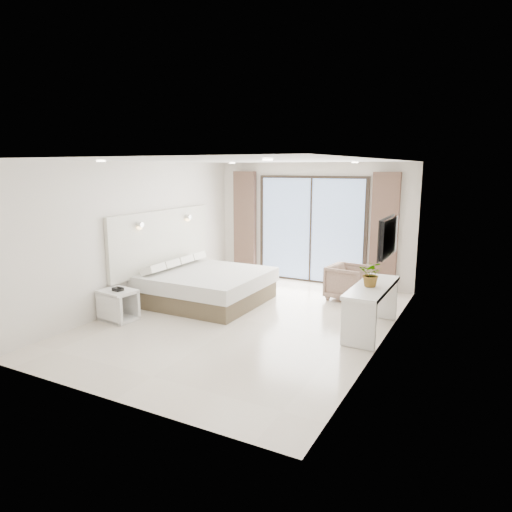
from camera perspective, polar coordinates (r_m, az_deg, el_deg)
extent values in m
plane|color=beige|center=(7.93, -1.32, -8.05)|extent=(6.20, 6.20, 0.00)
cube|color=silver|center=(10.39, 6.99, 4.09)|extent=(4.60, 0.02, 2.70)
cube|color=silver|center=(5.17, -18.33, -3.47)|extent=(4.60, 0.02, 2.70)
cube|color=silver|center=(8.93, -14.39, 2.69)|extent=(0.02, 6.20, 2.70)
cube|color=silver|center=(6.80, 15.84, 0.07)|extent=(0.02, 6.20, 2.70)
cube|color=white|center=(7.49, -1.41, 11.85)|extent=(4.60, 6.20, 0.02)
cube|color=beige|center=(9.39, -11.59, 1.97)|extent=(0.08, 3.00, 1.20)
cube|color=black|center=(7.20, 16.27, 2.26)|extent=(0.06, 1.00, 0.58)
cube|color=black|center=(7.21, 15.96, 2.29)|extent=(0.02, 1.04, 0.62)
cube|color=black|center=(10.38, 6.91, 3.25)|extent=(2.56, 0.04, 2.42)
cube|color=#8BAADF|center=(10.35, 6.85, 3.23)|extent=(2.40, 0.01, 2.30)
cube|color=brown|center=(10.96, -1.39, 4.00)|extent=(0.55, 0.14, 2.50)
cube|color=brown|center=(9.81, 15.73, 2.75)|extent=(0.55, 0.14, 2.50)
cylinder|color=white|center=(6.85, -18.82, 11.18)|extent=(0.12, 0.12, 0.02)
cylinder|color=white|center=(5.29, 1.47, 11.96)|extent=(0.12, 0.12, 0.02)
cylinder|color=white|center=(9.70, -2.99, 11.54)|extent=(0.12, 0.12, 0.02)
cylinder|color=white|center=(8.67, 12.27, 11.37)|extent=(0.12, 0.12, 0.02)
cube|color=brown|center=(8.99, -6.17, -4.69)|extent=(2.08, 1.97, 0.33)
cube|color=silver|center=(8.91, -6.21, -2.82)|extent=(2.16, 2.06, 0.27)
cube|color=white|center=(8.78, -12.72, -1.87)|extent=(0.28, 0.42, 0.14)
cube|color=white|center=(9.12, -10.91, -1.32)|extent=(0.28, 0.42, 0.14)
cube|color=white|center=(9.47, -9.19, -0.80)|extent=(0.28, 0.42, 0.14)
cube|color=white|center=(9.82, -7.64, -0.33)|extent=(0.28, 0.42, 0.14)
cube|color=silver|center=(8.16, -16.94, -4.28)|extent=(0.64, 0.54, 0.05)
cube|color=silver|center=(8.29, -16.76, -7.45)|extent=(0.64, 0.54, 0.05)
cube|color=silver|center=(8.08, -17.90, -6.27)|extent=(0.58, 0.13, 0.47)
cube|color=silver|center=(8.37, -15.84, -5.56)|extent=(0.58, 0.13, 0.47)
cube|color=black|center=(8.10, -16.88, -3.99)|extent=(0.18, 0.15, 0.06)
cube|color=silver|center=(7.41, 14.34, -3.81)|extent=(0.53, 1.69, 0.06)
cube|color=silver|center=(6.81, 12.67, -8.43)|extent=(0.51, 0.06, 0.71)
cube|color=silver|center=(8.22, 15.46, -5.17)|extent=(0.51, 0.06, 0.71)
imported|color=#33662D|center=(7.28, 14.26, -2.51)|extent=(0.37, 0.41, 0.32)
imported|color=#8F705E|center=(9.24, 11.50, -3.04)|extent=(0.78, 0.82, 0.76)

